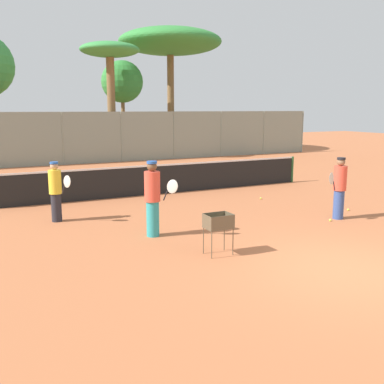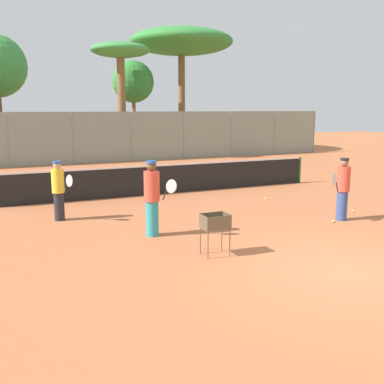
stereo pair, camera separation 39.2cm
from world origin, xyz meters
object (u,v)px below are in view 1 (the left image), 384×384
at_px(player_white_outfit, 153,198).
at_px(player_red_cap, 339,187).
at_px(ball_cart, 218,225).
at_px(player_yellow_shirt, 56,191).
at_px(parked_car, 209,143).
at_px(tennis_net, 165,178).

bearing_deg(player_white_outfit, player_red_cap, 46.72).
distance_m(player_red_cap, ball_cart, 4.71).
bearing_deg(player_white_outfit, player_yellow_shirt, -179.79).
bearing_deg(player_yellow_shirt, parked_car, 113.16).
xyz_separation_m(tennis_net, player_red_cap, (2.82, -5.66, 0.33)).
bearing_deg(parked_car, player_white_outfit, -122.37).
bearing_deg(parked_car, ball_cart, -118.15).
relative_size(tennis_net, ball_cart, 13.28).
xyz_separation_m(player_red_cap, parked_car, (5.86, 18.23, -0.23)).
distance_m(tennis_net, player_white_outfit, 5.55).
bearing_deg(player_yellow_shirt, player_white_outfit, 9.85).
height_order(ball_cart, parked_car, parked_car).
distance_m(player_white_outfit, player_yellow_shirt, 3.10).
distance_m(player_white_outfit, ball_cart, 2.05).
xyz_separation_m(player_yellow_shirt, parked_car, (12.93, 15.03, -0.19)).
xyz_separation_m(player_white_outfit, parked_car, (11.12, 17.54, -0.28)).
xyz_separation_m(tennis_net, player_yellow_shirt, (-4.26, -2.46, 0.29)).
distance_m(player_white_outfit, player_red_cap, 5.30).
xyz_separation_m(tennis_net, parked_car, (8.68, 12.57, 0.10)).
bearing_deg(tennis_net, player_white_outfit, -116.15).
bearing_deg(player_red_cap, tennis_net, -84.75).
bearing_deg(player_white_outfit, parked_car, 111.87).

